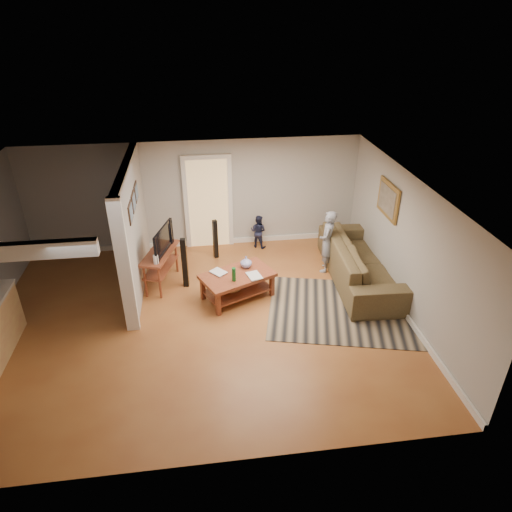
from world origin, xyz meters
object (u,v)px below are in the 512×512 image
Objects in this scene: toy_basket at (231,289)px; child at (325,270)px; tv_console at (160,255)px; speaker_right at (215,239)px; sofa at (358,279)px; coffee_table at (238,279)px; toddler at (258,246)px; speaker_left at (185,263)px.

child is at bearing 18.87° from toy_basket.
speaker_right is (1.14, 0.98, -0.21)m from tv_console.
sofa reaches higher than toy_basket.
speaker_right is at bearing 97.47° from toy_basket.
toy_basket is (-0.13, 0.07, -0.26)m from coffee_table.
toy_basket is (0.21, -1.59, -0.30)m from speaker_right.
sofa is 2.71m from toy_basket.
speaker_right is 0.67× the size of child.
coffee_table is 1.14× the size of child.
sofa is at bearing 6.85° from coffee_table.
sofa is 4.11m from tv_console.
tv_console is at bearing 155.67° from toy_basket.
tv_console is at bearing -159.57° from speaker_right.
sofa is at bearing 169.05° from toddler.
child is 1.71× the size of toddler.
coffee_table is 3.73× the size of toy_basket.
speaker_left is at bearing 88.80° from sofa.
tv_console reaches higher than coffee_table.
child is at bearing -40.81° from speaker_right.
speaker_left is at bearing 0.94° from tv_console.
sofa is 3.65× the size of toddler.
toy_basket is at bearing 99.29° from toddler.
speaker_left is (0.47, -0.14, -0.14)m from tv_console.
coffee_table is at bearing -98.48° from speaker_right.
coffee_table is 1.46× the size of speaker_left.
toy_basket is at bearing -46.69° from child.
speaker_left reaches higher than coffee_table.
coffee_table is 0.30m from toy_basket.
speaker_left is 1.34× the size of toddler.
coffee_table is at bearing -43.84° from child.
tv_console is 0.51m from speaker_left.
speaker_left is 2.32m from toddler.
speaker_left is at bearing -141.20° from speaker_right.
child is at bearing 21.72° from coffee_table.
toy_basket is (1.35, -0.61, -0.52)m from tv_console.
coffee_table is 2.19m from toddler.
tv_console reaches higher than toddler.
sofa is 0.76m from child.
coffee_table is at bearing 103.27° from toddler.
sofa is 6.98× the size of toy_basket.
child is at bearing 19.14° from tv_console.
speaker_left is 2.56× the size of toy_basket.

